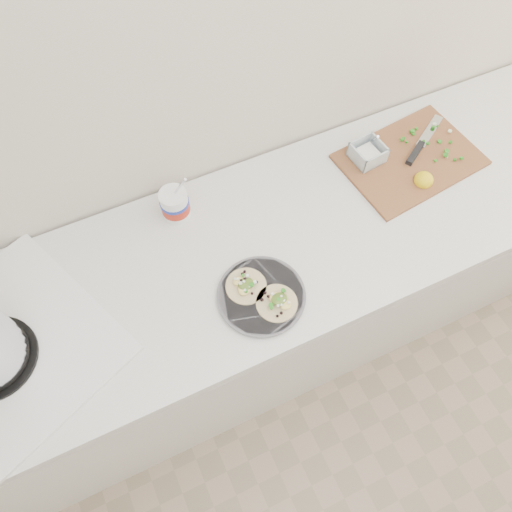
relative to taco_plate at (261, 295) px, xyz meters
name	(u,v)px	position (x,y,z in m)	size (l,w,h in m)	color
counter	(266,298)	(0.11, 0.17, -0.47)	(2.44, 0.66, 0.90)	silver
taco_plate	(261,295)	(0.00, 0.00, 0.00)	(0.26, 0.26, 0.04)	#55545B
tub	(175,202)	(-0.12, 0.38, 0.05)	(0.09, 0.09, 0.20)	white
cutboard	(407,156)	(0.67, 0.26, 0.00)	(0.48, 0.36, 0.07)	brown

